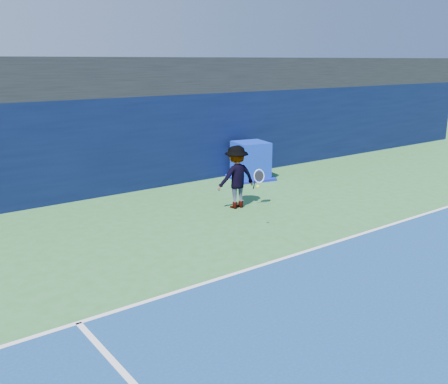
{
  "coord_description": "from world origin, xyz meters",
  "views": [
    {
      "loc": [
        -7.43,
        -4.19,
        4.1
      ],
      "look_at": [
        -0.43,
        5.2,
        1.0
      ],
      "focal_mm": 40.0,
      "sensor_mm": 36.0,
      "label": 1
    }
  ],
  "objects": [
    {
      "name": "back_wall_assembly",
      "position": [
        -0.0,
        10.5,
        1.5
      ],
      "size": [
        36.0,
        1.03,
        3.0
      ],
      "color": "black",
      "rests_on": "ground"
    },
    {
      "name": "stadium_band",
      "position": [
        0.0,
        11.5,
        3.6
      ],
      "size": [
        36.0,
        3.0,
        1.2
      ],
      "primitive_type": "cube",
      "color": "black",
      "rests_on": "back_wall_assembly"
    },
    {
      "name": "tennis_player",
      "position": [
        1.08,
        6.63,
        0.9
      ],
      "size": [
        1.36,
        0.78,
        1.8
      ],
      "color": "silver",
      "rests_on": "ground"
    },
    {
      "name": "equipment_cart",
      "position": [
        3.7,
        9.16,
        0.6
      ],
      "size": [
        1.64,
        1.64,
        1.33
      ],
      "color": "#0C2AB1",
      "rests_on": "ground"
    },
    {
      "name": "tennis_ball",
      "position": [
        0.18,
        4.65,
        1.16
      ],
      "size": [
        0.07,
        0.07,
        0.07
      ],
      "color": "yellow",
      "rests_on": "ground"
    },
    {
      "name": "ground",
      "position": [
        0.0,
        0.0,
        0.0
      ],
      "size": [
        80.0,
        80.0,
        0.0
      ],
      "primitive_type": "plane",
      "color": "#337136",
      "rests_on": "ground"
    },
    {
      "name": "baseline",
      "position": [
        0.0,
        3.0,
        0.01
      ],
      "size": [
        24.0,
        0.1,
        0.01
      ],
      "primitive_type": "cube",
      "color": "white",
      "rests_on": "ground"
    }
  ]
}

